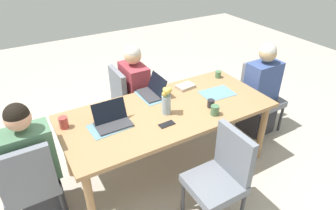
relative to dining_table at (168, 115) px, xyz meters
The scene contains 21 objects.
ground_plane 0.68m from the dining_table, ahead, with size 10.00×10.00×0.00m, color #B2A899.
dining_table is the anchor object (origin of this frame).
chair_head_right_left_near 1.42m from the dining_table, ahead, with size 0.44×0.44×0.90m.
person_head_right_left_near 1.36m from the dining_table, ahead, with size 0.40×0.36×1.19m.
chair_head_left_left_mid 1.38m from the dining_table, behind, with size 0.44×0.44×0.90m.
person_head_left_left_mid 1.32m from the dining_table, behind, with size 0.40×0.36×1.19m.
chair_far_left_far 0.84m from the dining_table, 96.97° to the left, with size 0.44×0.44×0.90m.
person_far_left_far 0.77m from the dining_table, 91.86° to the left, with size 0.36×0.40×1.19m.
chair_near_right_near 0.81m from the dining_table, 84.44° to the right, with size 0.44×0.44×0.90m.
flower_vase 0.23m from the dining_table, 132.24° to the right, with size 0.11×0.11×0.30m.
placemat_head_right_left_near 0.64m from the dining_table, ahead, with size 0.36×0.26×0.00m, color slate.
placemat_head_left_left_mid 0.62m from the dining_table, behind, with size 0.36×0.26×0.00m, color slate.
placemat_far_left_far 0.33m from the dining_table, 91.94° to the left, with size 0.36×0.26×0.00m, color slate.
laptop_far_left_far 0.36m from the dining_table, 87.87° to the left, with size 0.22×0.32×0.20m.
laptop_head_left_left_mid 0.59m from the dining_table, behind, with size 0.32×0.22×0.21m.
coffee_mug_near_left 0.45m from the dining_table, 24.45° to the right, with size 0.07×0.07×0.08m, color #232328.
coffee_mug_near_right 0.48m from the dining_table, 42.02° to the right, with size 0.08×0.08×0.10m, color #47704C.
coffee_mug_centre_left 1.00m from the dining_table, 167.98° to the left, with size 0.08×0.08×0.11m, color #AD3D38.
coffee_mug_centre_right 0.95m from the dining_table, 19.75° to the left, with size 0.07×0.07×0.08m, color #47704C.
book_red_cover 0.51m from the dining_table, 36.42° to the left, with size 0.20×0.14×0.03m, color #B2A38E.
phone_black 0.28m from the dining_table, 122.73° to the right, with size 0.15×0.07×0.01m, color black.
Camera 1 is at (-1.25, -2.13, 2.31)m, focal length 31.12 mm.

